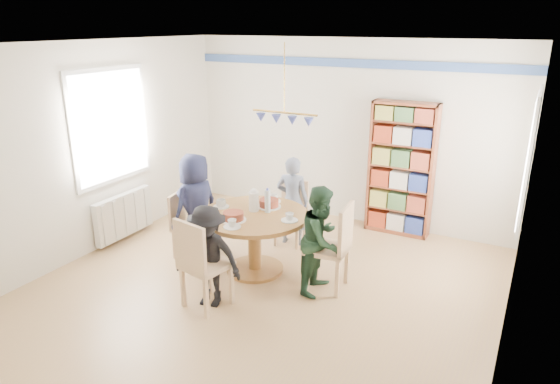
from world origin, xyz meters
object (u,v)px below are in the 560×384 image
Objects in this scene: chair_left at (184,222)px; bookshelf at (401,170)px; chair_far at (292,209)px; chair_right at (335,243)px; dining_table at (254,229)px; chair_near at (200,261)px; person_left at (196,206)px; person_far at (292,201)px; person_right at (322,240)px; radiator at (124,215)px; person_near at (208,257)px.

bookshelf is (2.23, 2.05, 0.47)m from chair_left.
bookshelf is at bearing 40.58° from chair_far.
chair_left is 2.05m from chair_right.
bookshelf reaches higher than chair_far.
chair_near is (-0.06, -1.00, 0.00)m from dining_table.
person_left is at bearing -132.92° from chair_far.
dining_table is 0.94m from person_far.
chair_near reaches higher than chair_far.
person_right is (0.95, 0.96, 0.06)m from chair_near.
person_right is (3.00, -0.01, 0.27)m from radiator.
person_near reaches higher than chair_left.
person_far is (0.04, 0.94, 0.06)m from dining_table.
bookshelf is at bearing 145.96° from person_left.
dining_table is 2.37m from bookshelf.
person_far reaches higher than chair_far.
chair_right is 1.50m from chair_near.
person_left is (-0.88, 0.03, 0.13)m from dining_table.
dining_table is 1.27× the size of chair_right.
chair_far is 0.85× the size of chair_near.
chair_near is at bearing -92.05° from chair_far.
radiator is 0.73× the size of person_left.
chair_far reaches higher than radiator.
chair_left is at bearing -177.62° from dining_table.
chair_right is 0.54× the size of bookshelf.
person_far is (0.09, 1.95, 0.06)m from chair_near.
person_far is at bearing 137.69° from chair_right.
dining_table is 0.69× the size of bookshelf.
chair_left is at bearing 128.55° from person_near.
person_left reaches higher than radiator.
radiator is at bearing -154.29° from chair_far.
person_right is 1.26m from person_near.
chair_left is (-1.03, -0.04, -0.09)m from dining_table.
chair_far is 1.99m from chair_near.
person_left is at bearing 2.83° from radiator.
radiator is 0.98× the size of chair_right.
person_left reaches higher than person_near.
chair_near is at bearing 50.91° from person_left.
person_left reaches higher than person_right.
person_near is at bearing -91.42° from chair_far.
person_far is 1.09× the size of person_near.
bookshelf is (1.19, 1.02, 0.45)m from chair_far.
radiator is 0.81× the size of person_right.
dining_table is 0.90m from person_right.
person_far reaches higher than radiator.
person_near is (-0.05, -1.88, 0.09)m from chair_far.
chair_near is 0.83× the size of person_far.
radiator is at bearing -179.11° from dining_table.
person_near is 3.17m from bookshelf.
chair_left is 0.68× the size of person_right.
dining_table is 1.50× the size of chair_far.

